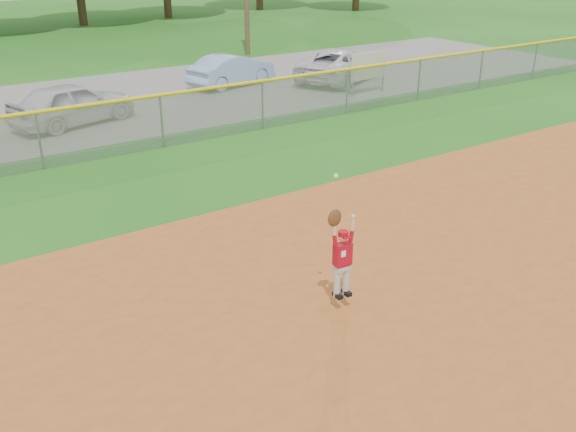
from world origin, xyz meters
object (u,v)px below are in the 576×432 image
(car_white_a, at_px, (72,103))
(car_white_b, at_px, (341,64))
(ballplayer, at_px, (341,253))
(car_blue, at_px, (232,70))
(sponsor_sign, at_px, (369,67))

(car_white_a, height_order, car_white_b, car_white_a)
(car_white_a, distance_m, ballplayer, 13.37)
(ballplayer, bearing_deg, car_white_a, 90.35)
(car_blue, xyz_separation_m, ballplayer, (-6.92, -15.57, 0.38))
(car_white_b, bearing_deg, sponsor_sign, 138.89)
(car_white_a, height_order, ballplayer, ballplayer)
(sponsor_sign, bearing_deg, ballplayer, -132.48)
(car_white_a, xyz_separation_m, sponsor_sign, (10.50, -1.98, 0.34))
(car_blue, height_order, sponsor_sign, sponsor_sign)
(sponsor_sign, relative_size, ballplayer, 0.85)
(car_white_a, bearing_deg, car_white_b, -103.64)
(sponsor_sign, bearing_deg, car_blue, 129.81)
(car_white_a, relative_size, car_white_b, 0.83)
(car_white_a, xyz_separation_m, car_white_b, (11.17, 0.48, -0.01))
(car_blue, bearing_deg, car_white_b, -126.49)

